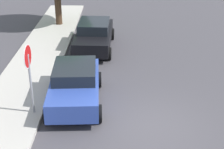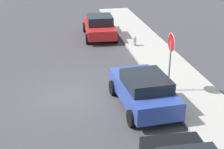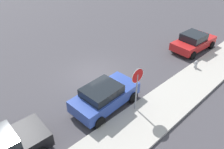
# 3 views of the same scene
# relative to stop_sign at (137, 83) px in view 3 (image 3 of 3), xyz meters

# --- Properties ---
(ground_plane) EXTENTS (60.00, 60.00, 0.00)m
(ground_plane) POSITION_rel_stop_sign_xyz_m (-0.61, -4.17, -1.90)
(ground_plane) COLOR #423F44
(sidewalk_curb) EXTENTS (32.00, 2.52, 0.14)m
(sidewalk_curb) POSITION_rel_stop_sign_xyz_m (-0.61, 0.94, -1.83)
(sidewalk_curb) COLOR #B2ADA3
(sidewalk_curb) RESTS_ON ground_plane
(stop_sign) EXTENTS (0.82, 0.08, 2.74)m
(stop_sign) POSITION_rel_stop_sign_xyz_m (0.00, 0.00, 0.00)
(stop_sign) COLOR gray
(stop_sign) RESTS_ON ground_plane
(parked_car_blue) EXTENTS (4.05, 2.21, 1.45)m
(parked_car_blue) POSITION_rel_stop_sign_xyz_m (0.99, -1.40, -1.14)
(parked_car_blue) COLOR #2D479E
(parked_car_blue) RESTS_ON ground_plane
(parked_car_red) EXTENTS (4.13, 2.21, 1.48)m
(parked_car_red) POSITION_rel_stop_sign_xyz_m (-8.86, -1.56, -1.16)
(parked_car_red) COLOR red
(parked_car_red) RESTS_ON ground_plane
(fire_hydrant) EXTENTS (0.30, 0.22, 0.72)m
(fire_hydrant) POSITION_rel_stop_sign_xyz_m (-6.28, 0.14, -1.54)
(fire_hydrant) COLOR #A5A5A8
(fire_hydrant) RESTS_ON ground_plane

